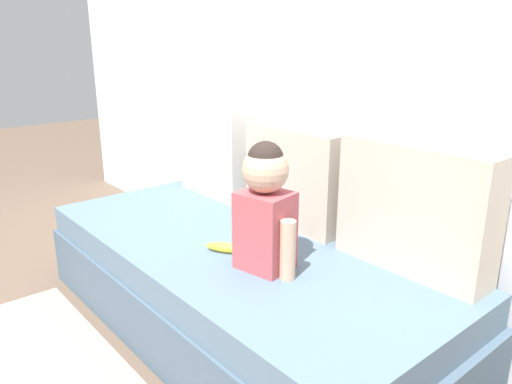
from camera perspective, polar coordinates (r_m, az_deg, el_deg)
ground_plane at (r=2.27m, az=-2.12°, el=-15.20°), size 12.00×12.00×0.00m
back_wall at (r=2.31m, az=9.36°, el=18.67°), size 5.14×0.10×2.57m
couch at (r=2.17m, az=-2.18°, el=-10.76°), size 1.94×0.88×0.40m
throw_pillow_left at (r=2.66m, az=-4.50°, el=4.84°), size 0.47×0.16×0.48m
throw_pillow_center at (r=2.22m, az=4.65°, el=1.75°), size 0.52×0.16×0.44m
throw_pillow_right at (r=1.86m, az=17.80°, el=-1.78°), size 0.58×0.16×0.47m
toddler at (r=1.78m, az=1.07°, el=-1.59°), size 0.30×0.19×0.48m
banana at (r=1.98m, az=-3.48°, el=-6.41°), size 0.17×0.13×0.04m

